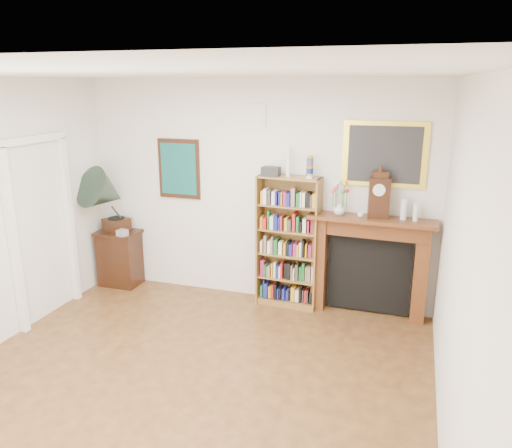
{
  "coord_description": "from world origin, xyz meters",
  "views": [
    {
      "loc": [
        1.89,
        -3.38,
        2.74
      ],
      "look_at": [
        0.29,
        1.6,
        1.25
      ],
      "focal_mm": 35.0,
      "sensor_mm": 36.0,
      "label": 1
    }
  ],
  "objects": [
    {
      "name": "flower_vase",
      "position": [
        1.08,
        2.35,
        1.31
      ],
      "size": [
        0.18,
        0.18,
        0.15
      ],
      "primitive_type": "imported",
      "rotation": [
        0.0,
        0.0,
        0.38
      ],
      "color": "silver",
      "rests_on": "fireplace"
    },
    {
      "name": "teacup",
      "position": [
        1.34,
        2.3,
        1.27
      ],
      "size": [
        0.09,
        0.09,
        0.06
      ],
      "primitive_type": "imported",
      "rotation": [
        0.0,
        0.0,
        -0.18
      ],
      "color": "silver",
      "rests_on": "fireplace"
    },
    {
      "name": "door_casing",
      "position": [
        -2.21,
        1.2,
        1.26
      ],
      "size": [
        0.08,
        1.02,
        2.17
      ],
      "color": "white",
      "rests_on": "left_wall"
    },
    {
      "name": "teal_poster",
      "position": [
        -1.05,
        2.48,
        1.65
      ],
      "size": [
        0.58,
        0.04,
        0.78
      ],
      "color": "black",
      "rests_on": "back_wall"
    },
    {
      "name": "cd_stack",
      "position": [
        -1.74,
        2.12,
        0.81
      ],
      "size": [
        0.14,
        0.14,
        0.08
      ],
      "primitive_type": "cube",
      "rotation": [
        0.0,
        0.0,
        -0.2
      ],
      "color": "#ADACB8",
      "rests_on": "side_cabinet"
    },
    {
      "name": "fireplace",
      "position": [
        1.47,
        2.39,
        0.73
      ],
      "size": [
        1.47,
        0.4,
        1.24
      ],
      "rotation": [
        0.0,
        0.0,
        -0.04
      ],
      "color": "#482410",
      "rests_on": "floor"
    },
    {
      "name": "bookshelf",
      "position": [
        0.47,
        2.34,
        0.92
      ],
      "size": [
        0.78,
        0.32,
        1.91
      ],
      "rotation": [
        0.0,
        0.0,
        -0.07
      ],
      "color": "brown",
      "rests_on": "floor"
    },
    {
      "name": "small_picture",
      "position": [
        0.0,
        2.48,
        2.35
      ],
      "size": [
        0.26,
        0.04,
        0.3
      ],
      "color": "white",
      "rests_on": "back_wall"
    },
    {
      "name": "gilt_painting",
      "position": [
        1.55,
        2.48,
        1.95
      ],
      "size": [
        0.95,
        0.04,
        0.75
      ],
      "color": "yellow",
      "rests_on": "back_wall"
    },
    {
      "name": "gramophone",
      "position": [
        -1.94,
        2.13,
        1.3
      ],
      "size": [
        0.79,
        0.87,
        0.94
      ],
      "rotation": [
        0.0,
        0.0,
        -0.38
      ],
      "color": "black",
      "rests_on": "side_cabinet"
    },
    {
      "name": "side_cabinet",
      "position": [
        -1.92,
        2.27,
        0.39
      ],
      "size": [
        0.57,
        0.42,
        0.77
      ],
      "primitive_type": "cube",
      "rotation": [
        0.0,
        0.0,
        0.02
      ],
      "color": "black",
      "rests_on": "floor"
    },
    {
      "name": "room",
      "position": [
        0.0,
        0.0,
        1.4
      ],
      "size": [
        4.51,
        5.01,
        2.81
      ],
      "color": "#4B2916",
      "rests_on": "ground"
    },
    {
      "name": "bottle_left",
      "position": [
        1.81,
        2.35,
        1.36
      ],
      "size": [
        0.07,
        0.07,
        0.24
      ],
      "primitive_type": "cylinder",
      "color": "silver",
      "rests_on": "fireplace"
    },
    {
      "name": "mantel_clock",
      "position": [
        1.53,
        2.33,
        1.5
      ],
      "size": [
        0.25,
        0.17,
        0.54
      ],
      "rotation": [
        0.0,
        0.0,
        0.16
      ],
      "color": "black",
      "rests_on": "fireplace"
    },
    {
      "name": "bottle_right",
      "position": [
        1.95,
        2.33,
        1.34
      ],
      "size": [
        0.06,
        0.06,
        0.2
      ],
      "primitive_type": "cylinder",
      "color": "silver",
      "rests_on": "fireplace"
    }
  ]
}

